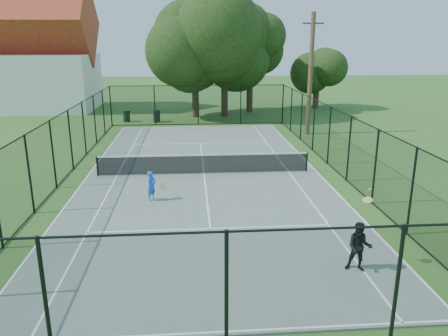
{
  "coord_description": "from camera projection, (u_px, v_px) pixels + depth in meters",
  "views": [
    {
      "loc": [
        -0.59,
        -20.04,
        6.21
      ],
      "look_at": [
        0.73,
        -3.0,
        1.2
      ],
      "focal_mm": 35.0,
      "sensor_mm": 36.0,
      "label": 1
    }
  ],
  "objects": [
    {
      "name": "tree_near_left",
      "position": [
        195.0,
        56.0,
        35.5
      ],
      "size": [
        6.18,
        6.18,
        8.05
      ],
      "color": "#332114",
      "rests_on": "ground"
    },
    {
      "name": "fence",
      "position": [
        204.0,
        144.0,
        20.54
      ],
      "size": [
        13.1,
        26.1,
        3.0
      ],
      "color": "black",
      "rests_on": "ground"
    },
    {
      "name": "player_blue",
      "position": [
        152.0,
        186.0,
        17.31
      ],
      "size": [
        0.83,
        0.52,
        1.2
      ],
      "color": "blue",
      "rests_on": "tennis_court"
    },
    {
      "name": "tree_near_mid",
      "position": [
        225.0,
        47.0,
        35.67
      ],
      "size": [
        7.09,
        7.09,
        9.27
      ],
      "color": "#332114",
      "rests_on": "ground"
    },
    {
      "name": "building",
      "position": [
        7.0,
        55.0,
        39.36
      ],
      "size": [
        15.3,
        8.15,
        11.87
      ],
      "color": "silver",
      "rests_on": "ground"
    },
    {
      "name": "trash_bin_right",
      "position": [
        157.0,
        116.0,
        34.34
      ],
      "size": [
        0.58,
        0.58,
        0.96
      ],
      "color": "black",
      "rests_on": "ground"
    },
    {
      "name": "ground",
      "position": [
        204.0,
        175.0,
        20.96
      ],
      "size": [
        120.0,
        120.0,
        0.0
      ],
      "primitive_type": "plane",
      "color": "#2A5E20"
    },
    {
      "name": "tree_far_right",
      "position": [
        317.0,
        72.0,
        40.7
      ],
      "size": [
        4.08,
        4.08,
        5.4
      ],
      "color": "#332114",
      "rests_on": "ground"
    },
    {
      "name": "trash_bin_left",
      "position": [
        127.0,
        116.0,
        34.51
      ],
      "size": [
        0.58,
        0.58,
        0.89
      ],
      "color": "black",
      "rests_on": "ground"
    },
    {
      "name": "tennis_court",
      "position": [
        204.0,
        174.0,
        20.95
      ],
      "size": [
        11.0,
        24.0,
        0.06
      ],
      "primitive_type": "cube",
      "color": "slate",
      "rests_on": "ground"
    },
    {
      "name": "tennis_net",
      "position": [
        204.0,
        163.0,
        20.8
      ],
      "size": [
        10.08,
        0.08,
        0.95
      ],
      "color": "black",
      "rests_on": "tennis_court"
    },
    {
      "name": "utility_pole",
      "position": [
        310.0,
        74.0,
        28.98
      ],
      "size": [
        1.4,
        0.3,
        7.98
      ],
      "color": "#4C3823",
      "rests_on": "ground"
    },
    {
      "name": "player_black",
      "position": [
        359.0,
        247.0,
        11.95
      ],
      "size": [
        0.88,
        1.04,
        2.19
      ],
      "color": "black",
      "rests_on": "tennis_court"
    },
    {
      "name": "tree_near_right",
      "position": [
        250.0,
        54.0,
        37.88
      ],
      "size": [
        5.82,
        5.82,
        8.03
      ],
      "color": "#332114",
      "rests_on": "ground"
    }
  ]
}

